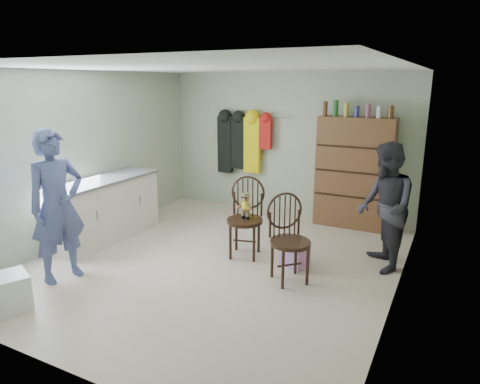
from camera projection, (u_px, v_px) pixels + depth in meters
The scene contains 11 objects.
ground_plane at pixel (217, 262), 5.72m from camera, with size 5.00×5.00×0.00m, color beige.
room_walls at pixel (235, 140), 5.78m from camera, with size 5.00×5.00×5.00m.
counter at pixel (105, 209), 6.46m from camera, with size 0.64×1.86×0.94m.
plastic_tub at pixel (9, 292), 4.50m from camera, with size 0.40×0.38×0.38m, color white.
chair_front at pixel (246, 213), 5.82m from camera, with size 0.59×0.59×1.09m.
chair_far at pixel (288, 235), 5.09m from camera, with size 0.67×0.67×1.06m.
striped_bag at pixel (295, 254), 5.55m from camera, with size 0.33×0.25×0.35m, color pink.
person_left at pixel (57, 206), 5.04m from camera, with size 0.67×0.44×1.83m, color #4A5688.
person_right at pixel (385, 207), 5.33m from camera, with size 0.79×0.62×1.64m, color #2D2B33.
dresser at pixel (354, 172), 6.91m from camera, with size 1.20×0.39×2.05m.
coat_rack at pixel (242, 143), 7.82m from camera, with size 1.42×0.12×1.09m.
Camera 1 is at (2.70, -4.57, 2.34)m, focal length 32.00 mm.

